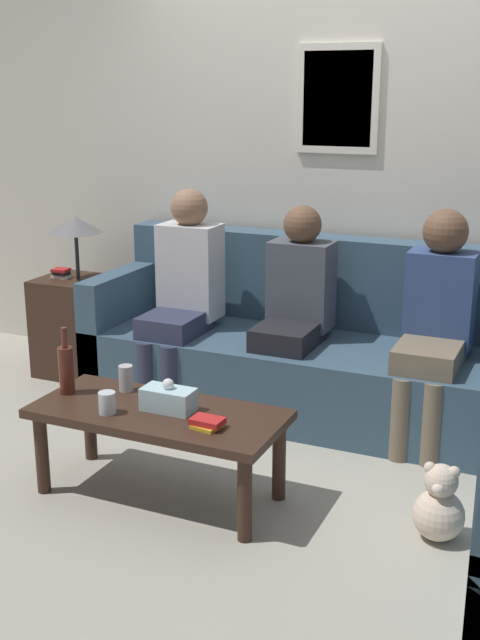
% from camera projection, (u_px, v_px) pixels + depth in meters
% --- Properties ---
extents(ground_plane, '(16.00, 16.00, 0.00)m').
position_uv_depth(ground_plane, '(273.00, 441.00, 4.16)').
color(ground_plane, '#ADA899').
extents(wall_back, '(9.00, 0.08, 2.60)m').
position_uv_depth(wall_back, '(337.00, 170.00, 4.65)').
color(wall_back, silver).
rests_on(wall_back, ground_plane).
extents(couch_main, '(2.44, 0.86, 0.94)m').
position_uv_depth(couch_main, '(308.00, 353.00, 4.53)').
color(couch_main, '#385166').
rests_on(couch_main, ground_plane).
extents(coffee_table, '(1.11, 0.50, 0.41)m').
position_uv_depth(coffee_table, '(158.00, 422.00, 3.51)').
color(coffee_table, '#382319').
rests_on(coffee_table, ground_plane).
extents(side_table_with_lamp, '(0.42, 0.41, 1.01)m').
position_uv_depth(side_table_with_lamp, '(74.00, 317.00, 5.06)').
color(side_table_with_lamp, '#382319').
rests_on(side_table_with_lamp, ground_plane).
extents(wine_bottle, '(0.07, 0.07, 0.31)m').
position_uv_depth(wine_bottle, '(66.00, 368.00, 3.65)').
color(wine_bottle, '#562319').
rests_on(wine_bottle, coffee_table).
extents(drinking_glass, '(0.07, 0.07, 0.10)m').
position_uv_depth(drinking_glass, '(107.00, 403.00, 3.44)').
color(drinking_glass, silver).
rests_on(drinking_glass, coffee_table).
extents(book_stack, '(0.14, 0.13, 0.04)m').
position_uv_depth(book_stack, '(207.00, 423.00, 3.30)').
color(book_stack, gold).
rests_on(book_stack, coffee_table).
extents(soda_can, '(0.07, 0.07, 0.12)m').
position_uv_depth(soda_can, '(126.00, 378.00, 3.70)').
color(soda_can, '#BCBCC1').
rests_on(soda_can, coffee_table).
extents(tissue_box, '(0.23, 0.12, 0.15)m').
position_uv_depth(tissue_box, '(168.00, 399.00, 3.47)').
color(tissue_box, silver).
rests_on(tissue_box, coffee_table).
extents(person_left, '(0.34, 0.57, 1.22)m').
position_uv_depth(person_left, '(183.00, 289.00, 4.55)').
color(person_left, '#2D334C').
rests_on(person_left, ground_plane).
extents(person_middle, '(0.34, 0.57, 1.16)m').
position_uv_depth(person_middle, '(294.00, 305.00, 4.34)').
color(person_middle, black).
rests_on(person_middle, ground_plane).
extents(person_right, '(0.34, 0.60, 1.18)m').
position_uv_depth(person_right, '(436.00, 318.00, 4.03)').
color(person_right, '#756651').
rests_on(person_right, ground_plane).
extents(teddy_bear, '(0.21, 0.21, 0.33)m').
position_uv_depth(teddy_bear, '(439.00, 507.00, 3.22)').
color(teddy_bear, beige).
rests_on(teddy_bear, ground_plane).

